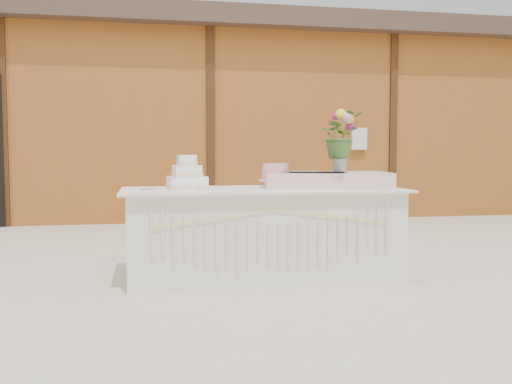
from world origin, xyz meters
The scene contains 9 objects.
ground centered at (0.00, 0.00, 0.00)m, with size 80.00×80.00×0.00m, color beige.
barn centered at (-0.01, 5.99, 1.68)m, with size 12.60×4.60×3.30m.
cake_table centered at (0.00, 0.00, 0.39)m, with size 2.40×1.00×0.77m.
wedding_cake centered at (-0.64, 0.10, 0.87)m, with size 0.35×0.35×0.29m.
pink_cake_stand centered at (0.13, 0.03, 0.89)m, with size 0.30×0.30×0.22m.
satin_runner centered at (0.59, 0.05, 0.84)m, with size 1.09×0.63×0.14m, color beige.
flower_vase centered at (0.73, 0.11, 0.99)m, with size 0.12×0.12×0.17m, color silver.
bouquet centered at (0.73, 0.11, 1.29)m, with size 0.38×0.33×0.42m, color #406B2A.
loose_flowers centered at (-0.96, 0.14, 0.78)m, with size 0.15×0.36×0.02m, color pink, non-canonical shape.
Camera 1 is at (-0.98, -4.80, 1.08)m, focal length 40.00 mm.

